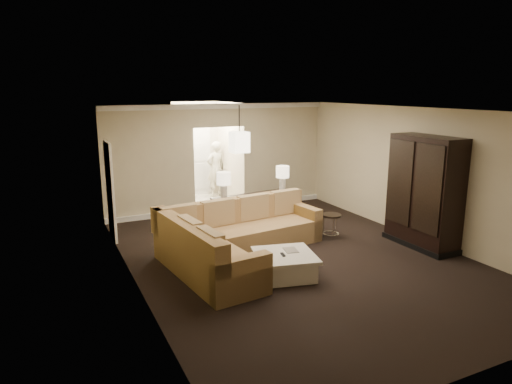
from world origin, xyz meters
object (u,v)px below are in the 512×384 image
drink_table (331,221)px  person (216,166)px  sectional_sofa (234,238)px  console_table (254,208)px  coffee_table (285,264)px  armoire (424,194)px

drink_table → person: 4.87m
sectional_sofa → console_table: (1.21, 1.64, 0.07)m
sectional_sofa → drink_table: sectional_sofa is taller
sectional_sofa → coffee_table: sectional_sofa is taller
sectional_sofa → coffee_table: 1.26m
sectional_sofa → drink_table: (2.38, 0.22, -0.02)m
armoire → drink_table: size_ratio=4.31×
console_table → drink_table: size_ratio=3.93×
coffee_table → drink_table: size_ratio=2.29×
console_table → drink_table: 1.84m
coffee_table → armoire: (3.30, 0.15, 0.88)m
armoire → drink_table: (-1.38, 1.22, -0.71)m
armoire → person: bearing=110.5°
coffee_table → drink_table: (1.92, 1.37, 0.17)m
sectional_sofa → drink_table: size_ratio=6.57×
drink_table → coffee_table: bearing=-144.4°
sectional_sofa → armoire: bearing=-21.5°
armoire → person: armoire is taller
coffee_table → console_table: console_table is taller
coffee_table → console_table: (0.74, 2.79, 0.26)m
console_table → armoire: armoire is taller
person → coffee_table: bearing=67.5°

